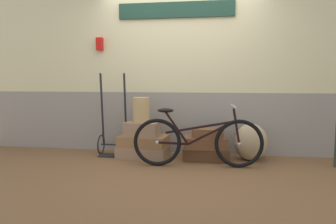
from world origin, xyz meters
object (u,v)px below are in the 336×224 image
suitcase_0 (143,152)px  wicker_basket (141,110)px  bicycle (197,141)px  suitcase_1 (144,141)px  burlap_sack (251,142)px  suitcase_2 (142,129)px  luggage_trolley (114,137)px  suitcase_4 (205,142)px  suitcase_5 (208,133)px  suitcase_3 (206,154)px

suitcase_0 → wicker_basket: wicker_basket is taller
suitcase_0 → bicycle: bicycle is taller
suitcase_1 → burlap_sack: size_ratio=1.31×
suitcase_1 → bicycle: size_ratio=0.41×
suitcase_2 → wicker_basket: (-0.02, 0.03, 0.29)m
suitcase_2 → wicker_basket: bearing=125.2°
suitcase_2 → luggage_trolley: (-0.49, 0.15, -0.16)m
suitcase_0 → burlap_sack: burlap_sack is taller
suitcase_4 → suitcase_5: bearing=-14.9°
suitcase_1 → suitcase_4: suitcase_4 is taller
suitcase_1 → suitcase_4: bearing=6.0°
suitcase_3 → luggage_trolley: bearing=176.7°
luggage_trolley → suitcase_1: bearing=-10.9°
suitcase_1 → suitcase_4: (0.92, -0.01, 0.01)m
wicker_basket → suitcase_2: bearing=-60.4°
suitcase_5 → burlap_sack: bearing=13.7°
suitcase_2 → suitcase_4: size_ratio=0.80×
suitcase_2 → luggage_trolley: 0.53m
suitcase_3 → suitcase_5: size_ratio=1.54×
suitcase_5 → luggage_trolley: bearing=-179.0°
suitcase_3 → bicycle: bicycle is taller
suitcase_2 → burlap_sack: suitcase_2 is taller
suitcase_4 → wicker_basket: (-0.95, -0.01, 0.46)m
suitcase_5 → bicycle: bicycle is taller
suitcase_1 → suitcase_2: 0.19m
bicycle → luggage_trolley: bearing=160.2°
suitcase_4 → suitcase_2: bearing=176.9°
suitcase_0 → suitcase_3: size_ratio=1.11×
suitcase_0 → suitcase_3: bearing=6.4°
luggage_trolley → suitcase_5: bearing=-4.4°
suitcase_0 → wicker_basket: 0.64m
suitcase_1 → burlap_sack: 1.58m
suitcase_1 → luggage_trolley: 0.51m
wicker_basket → luggage_trolley: size_ratio=0.29×
suitcase_1 → suitcase_3: suitcase_1 is taller
suitcase_3 → suitcase_2: bearing=-176.6°
suitcase_4 → bicycle: bearing=-110.0°
suitcase_0 → suitcase_1: (0.01, 0.01, 0.17)m
suitcase_1 → luggage_trolley: size_ratio=0.56×
burlap_sack → suitcase_0: bearing=-176.9°
suitcase_2 → suitcase_4: suitcase_2 is taller
suitcase_2 → suitcase_3: suitcase_2 is taller
suitcase_0 → suitcase_3: suitcase_3 is taller
suitcase_0 → bicycle: bearing=-17.9°
wicker_basket → bicycle: (0.85, -0.36, -0.38)m
suitcase_0 → suitcase_1: bearing=62.7°
suitcase_5 → bicycle: size_ratio=0.25×
suitcase_1 → bicycle: bicycle is taller
bicycle → suitcase_0: bearing=156.4°
suitcase_3 → suitcase_0: bearing=-178.7°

